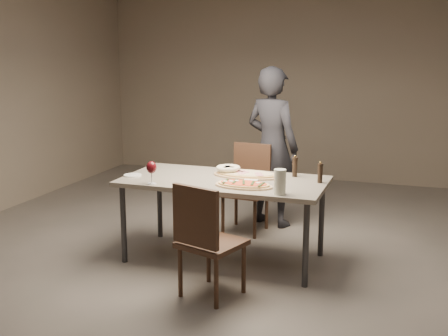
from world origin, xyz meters
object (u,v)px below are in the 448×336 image
(ham_pizza, at_px, (246,174))
(chair_far, at_px, (248,183))
(dining_table, at_px, (224,185))
(chair_near, at_px, (205,235))
(zucchini_pizza, at_px, (244,185))
(diner, at_px, (272,147))
(bread_basket, at_px, (228,169))
(carafe, at_px, (280,182))
(pepper_mill_left, at_px, (295,167))

(ham_pizza, relative_size, chair_far, 0.68)
(dining_table, height_order, chair_near, chair_near)
(chair_near, bearing_deg, zucchini_pizza, 97.90)
(chair_near, bearing_deg, chair_far, 113.73)
(dining_table, height_order, diner, diner)
(bread_basket, bearing_deg, dining_table, -82.70)
(zucchini_pizza, xyz_separation_m, carafe, (0.35, -0.15, 0.08))
(pepper_mill_left, bearing_deg, carafe, -88.18)
(dining_table, height_order, ham_pizza, ham_pizza)
(bread_basket, bearing_deg, pepper_mill_left, 10.89)
(bread_basket, xyz_separation_m, chair_near, (0.16, -1.02, -0.29))
(dining_table, height_order, bread_basket, bread_basket)
(carafe, distance_m, chair_far, 1.45)
(ham_pizza, bearing_deg, pepper_mill_left, 15.18)
(zucchini_pizza, distance_m, carafe, 0.39)
(dining_table, relative_size, chair_far, 1.98)
(dining_table, relative_size, diner, 1.05)
(ham_pizza, xyz_separation_m, diner, (-0.02, 0.99, 0.09))
(zucchini_pizza, height_order, diner, diner)
(ham_pizza, height_order, chair_near, chair_near)
(ham_pizza, height_order, pepper_mill_left, pepper_mill_left)
(chair_far, distance_m, diner, 0.47)
(ham_pizza, relative_size, carafe, 3.05)
(bread_basket, height_order, chair_near, chair_near)
(dining_table, xyz_separation_m, pepper_mill_left, (0.57, 0.30, 0.15))
(dining_table, bearing_deg, chair_near, -80.54)
(chair_near, bearing_deg, pepper_mill_left, 86.84)
(dining_table, distance_m, chair_far, 0.92)
(bread_basket, relative_size, chair_far, 0.24)
(bread_basket, relative_size, diner, 0.13)
(pepper_mill_left, relative_size, carafe, 0.98)
(dining_table, relative_size, chair_near, 1.98)
(ham_pizza, distance_m, carafe, 0.69)
(ham_pizza, bearing_deg, carafe, -51.95)
(ham_pizza, height_order, bread_basket, bread_basket)
(chair_near, xyz_separation_m, chair_far, (-0.18, 1.73, 0.00))
(pepper_mill_left, bearing_deg, dining_table, -152.24)
(zucchini_pizza, height_order, carafe, carafe)
(dining_table, bearing_deg, diner, 83.20)
(dining_table, distance_m, chair_near, 0.87)
(pepper_mill_left, relative_size, diner, 0.12)
(chair_near, relative_size, chair_far, 1.00)
(pepper_mill_left, bearing_deg, zucchini_pizza, -122.49)
(pepper_mill_left, relative_size, chair_near, 0.22)
(diner, bearing_deg, bread_basket, 100.89)
(bread_basket, relative_size, chair_near, 0.24)
(bread_basket, distance_m, pepper_mill_left, 0.61)
(bread_basket, distance_m, chair_far, 0.77)
(zucchini_pizza, xyz_separation_m, pepper_mill_left, (0.33, 0.51, 0.08))
(zucchini_pizza, distance_m, pepper_mill_left, 0.61)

